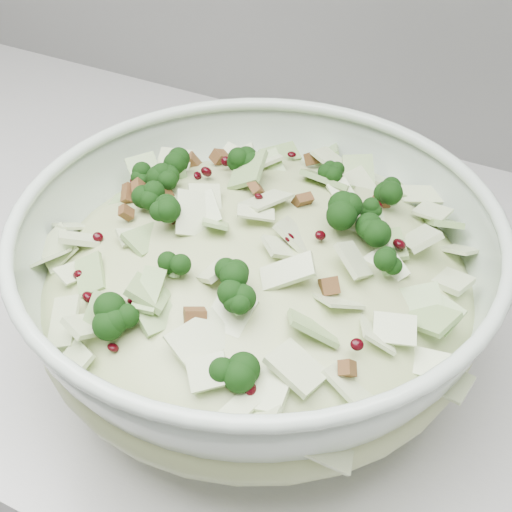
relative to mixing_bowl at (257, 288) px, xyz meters
The scene contains 2 objects.
mixing_bowl is the anchor object (origin of this frame).
salad 0.02m from the mixing_bowl, 75.96° to the left, with size 0.36×0.36×0.14m.
Camera 1 is at (-0.46, 1.25, 1.35)m, focal length 50.00 mm.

